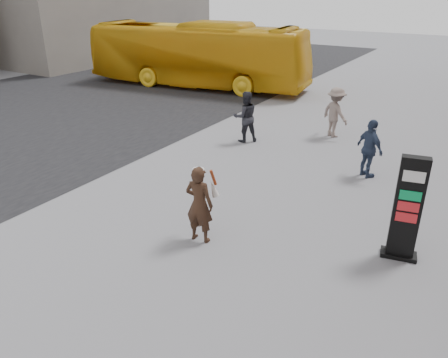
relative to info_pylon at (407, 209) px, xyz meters
The scene contains 8 objects.
ground 4.20m from the info_pylon, 149.03° to the right, with size 100.00×100.00×0.00m, color #9E9EA3.
road 16.76m from the info_pylon, 169.95° to the left, with size 16.00×60.00×0.01m, color black.
info_pylon is the anchor object (origin of this frame).
woman 4.29m from the info_pylon, 157.47° to the right, with size 0.71×0.66×1.79m.
bus 17.71m from the info_pylon, 138.67° to the left, with size 2.90×12.40×3.45m, color gold.
pedestrian_a 8.01m from the info_pylon, 143.08° to the left, with size 0.89×0.70×1.84m, color #27282E.
pedestrian_b 8.00m from the info_pylon, 118.49° to the left, with size 1.20×0.69×1.85m, color gray.
pedestrian_c 4.26m from the info_pylon, 113.97° to the left, with size 1.03×0.43×1.76m, color #303E59.
Camera 1 is at (4.40, -6.48, 5.28)m, focal length 35.00 mm.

